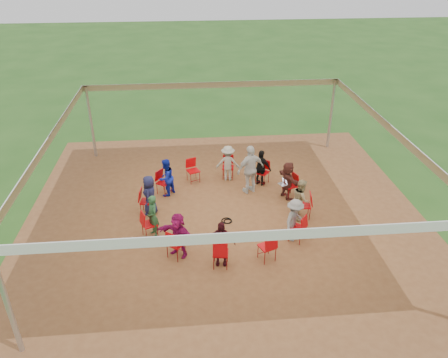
{
  "coord_description": "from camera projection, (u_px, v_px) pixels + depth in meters",
  "views": [
    {
      "loc": [
        -1.14,
        -12.06,
        8.0
      ],
      "look_at": [
        -0.0,
        0.3,
        1.2
      ],
      "focal_mm": 35.0,
      "sensor_mm": 36.0,
      "label": 1
    }
  ],
  "objects": [
    {
      "name": "chair_0",
      "position": [
        290.0,
        186.0,
        15.29
      ],
      "size": [
        0.57,
        0.55,
        0.9
      ],
      "primitive_type": null,
      "rotation": [
        0.0,
        0.0,
        1.96
      ],
      "color": "#C10409",
      "rests_on": "ground"
    },
    {
      "name": "chair_2",
      "position": [
        228.0,
        167.0,
        16.51
      ],
      "size": [
        0.48,
        0.49,
        0.9
      ],
      "primitive_type": null,
      "rotation": [
        0.0,
        0.0,
        3.0
      ],
      "color": "#C10409",
      "rests_on": "ground"
    },
    {
      "name": "chair_4",
      "position": [
        164.0,
        183.0,
        15.47
      ],
      "size": [
        0.61,
        0.6,
        0.9
      ],
      "primitive_type": null,
      "rotation": [
        0.0,
        0.0,
        -2.23
      ],
      "color": "#C10409",
      "rests_on": "ground"
    },
    {
      "name": "person_seated_0",
      "position": [
        288.0,
        180.0,
        15.12
      ],
      "size": [
        0.92,
        1.36,
        1.38
      ],
      "primitive_type": "imported",
      "rotation": [
        0.0,
        0.0,
        1.96
      ],
      "color": "#552520",
      "rests_on": "ground"
    },
    {
      "name": "chair_10",
      "position": [
        297.0,
        228.0,
        13.03
      ],
      "size": [
        0.61,
        0.6,
        0.9
      ],
      "primitive_type": null,
      "rotation": [
        0.0,
        0.0,
        0.91
      ],
      "color": "#C10409",
      "rests_on": "ground"
    },
    {
      "name": "ground",
      "position": [
        225.0,
        215.0,
        14.47
      ],
      "size": [
        80.0,
        80.0,
        0.0
      ],
      "primitive_type": "plane",
      "color": "#265119",
      "rests_on": "ground"
    },
    {
      "name": "person_seated_4",
      "position": [
        150.0,
        195.0,
        14.24
      ],
      "size": [
        0.47,
        0.72,
        1.38
      ],
      "primitive_type": "imported",
      "rotation": [
        0.0,
        0.0,
        -1.71
      ],
      "color": "#1B1C42",
      "rests_on": "ground"
    },
    {
      "name": "chair_9",
      "position": [
        267.0,
        247.0,
        12.24
      ],
      "size": [
        0.55,
        0.57,
        0.9
      ],
      "primitive_type": null,
      "rotation": [
        0.0,
        0.0,
        0.38
      ],
      "color": "#C10409",
      "rests_on": "ground"
    },
    {
      "name": "cable_coil",
      "position": [
        227.0,
        221.0,
        14.12
      ],
      "size": [
        0.38,
        0.38,
        0.03
      ],
      "rotation": [
        0.0,
        0.0,
        0.1
      ],
      "color": "black",
      "rests_on": "ground"
    },
    {
      "name": "person_seated_6",
      "position": [
        178.0,
        235.0,
        12.32
      ],
      "size": [
        1.3,
        1.16,
        1.38
      ],
      "primitive_type": "imported",
      "rotation": [
        0.0,
        0.0,
        -0.66
      ],
      "color": "#8D0E4F",
      "rests_on": "ground"
    },
    {
      "name": "chair_5",
      "position": [
        147.0,
        201.0,
        14.36
      ],
      "size": [
        0.49,
        0.48,
        0.9
      ],
      "primitive_type": null,
      "rotation": [
        0.0,
        0.0,
        -1.71
      ],
      "color": "#C10409",
      "rests_on": "ground"
    },
    {
      "name": "person_seated_9",
      "position": [
        301.0,
        199.0,
        14.03
      ],
      "size": [
        0.47,
        0.72,
        1.38
      ],
      "primitive_type": "imported",
      "rotation": [
        0.0,
        0.0,
        1.43
      ],
      "color": "#9C8C64",
      "rests_on": "ground"
    },
    {
      "name": "chair_11",
      "position": [
        304.0,
        205.0,
        14.14
      ],
      "size": [
        0.49,
        0.48,
        0.9
      ],
      "primitive_type": null,
      "rotation": [
        0.0,
        0.0,
        1.43
      ],
      "color": "#C10409",
      "rests_on": "ground"
    },
    {
      "name": "person_seated_8",
      "position": [
        294.0,
        220.0,
        12.97
      ],
      "size": [
        0.89,
        0.97,
        1.38
      ],
      "primitive_type": "imported",
      "rotation": [
        0.0,
        0.0,
        0.91
      ],
      "color": "gray",
      "rests_on": "ground"
    },
    {
      "name": "person_seated_1",
      "position": [
        261.0,
        168.0,
        15.94
      ],
      "size": [
        0.89,
        0.82,
        1.38
      ],
      "primitive_type": "imported",
      "rotation": [
        0.0,
        0.0,
        2.48
      ],
      "color": "black",
      "rests_on": "ground"
    },
    {
      "name": "chair_1",
      "position": [
        262.0,
        172.0,
        16.15
      ],
      "size": [
        0.6,
        0.61,
        0.9
      ],
      "primitive_type": null,
      "rotation": [
        0.0,
        0.0,
        2.48
      ],
      "color": "#C10409",
      "rests_on": "ground"
    },
    {
      "name": "person_seated_3",
      "position": [
        166.0,
        177.0,
        15.3
      ],
      "size": [
        0.72,
        0.76,
        1.38
      ],
      "primitive_type": "imported",
      "rotation": [
        0.0,
        0.0,
        -2.23
      ],
      "color": "#1122AC",
      "rests_on": "ground"
    },
    {
      "name": "chair_8",
      "position": [
        221.0,
        253.0,
        11.99
      ],
      "size": [
        0.48,
        0.49,
        0.9
      ],
      "primitive_type": null,
      "rotation": [
        0.0,
        0.0,
        -0.14
      ],
      "color": "#C10409",
      "rests_on": "ground"
    },
    {
      "name": "standing_person",
      "position": [
        251.0,
        169.0,
        15.37
      ],
      "size": [
        1.19,
        0.92,
        1.81
      ],
      "primitive_type": "imported",
      "rotation": [
        0.0,
        0.0,
        3.55
      ],
      "color": "silver",
      "rests_on": "ground"
    },
    {
      "name": "chair_7",
      "position": [
        176.0,
        244.0,
        12.35
      ],
      "size": [
        0.6,
        0.61,
        0.9
      ],
      "primitive_type": null,
      "rotation": [
        0.0,
        0.0,
        -0.66
      ],
      "color": "#C10409",
      "rests_on": "ground"
    },
    {
      "name": "chair_6",
      "position": [
        149.0,
        224.0,
        13.22
      ],
      "size": [
        0.57,
        0.55,
        0.9
      ],
      "primitive_type": null,
      "rotation": [
        0.0,
        0.0,
        -1.19
      ],
      "color": "#C10409",
      "rests_on": "ground"
    },
    {
      "name": "person_seated_5",
      "position": [
        153.0,
        216.0,
        13.15
      ],
      "size": [
        0.49,
        0.59,
        1.38
      ],
      "primitive_type": "imported",
      "rotation": [
        0.0,
        0.0,
        -1.19
      ],
      "color": "#27552E",
      "rests_on": "ground"
    },
    {
      "name": "person_seated_2",
      "position": [
        228.0,
        163.0,
        16.28
      ],
      "size": [
        0.94,
        0.56,
        1.38
      ],
      "primitive_type": "imported",
      "rotation": [
        0.0,
        0.0,
        3.0
      ],
      "color": "#A19F90",
      "rests_on": "ground"
    },
    {
      "name": "person_seated_7",
      "position": [
        221.0,
        243.0,
        11.98
      ],
      "size": [
        0.86,
        0.52,
        1.38
      ],
      "primitive_type": "imported",
      "rotation": [
        0.0,
        0.0,
        -0.14
      ],
      "color": "#3B0E15",
      "rests_on": "ground"
    },
    {
      "name": "laptop",
      "position": [
        284.0,
        183.0,
        15.08
      ],
      "size": [
        0.33,
        0.36,
        0.2
      ],
      "rotation": [
        0.0,
        0.0,
        1.96
      ],
      "color": "#B7B7BC",
      "rests_on": "ground"
    },
    {
      "name": "dirt_patch",
      "position": [
        225.0,
        215.0,
        14.46
      ],
      "size": [
        13.0,
        13.0,
        0.0
      ],
      "primitive_type": "plane",
      "color": "brown",
      "rests_on": "ground"
    },
    {
      "name": "chair_3",
      "position": [
        193.0,
        171.0,
        16.26
      ],
      "size": [
        0.55,
        0.57,
        0.9
      ],
      "primitive_type": null,
      "rotation": [
        0.0,
        0.0,
        -2.76
      ],
      "color": "#C10409",
      "rests_on": "ground"
    },
    {
      "name": "tent",
      "position": [
        225.0,
        150.0,
        13.33
      ],
      "size": [
        10.33,
        10.33,
        3.0
      ],
      "color": "#B2B2B7",
      "rests_on": "ground"
    }
  ]
}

